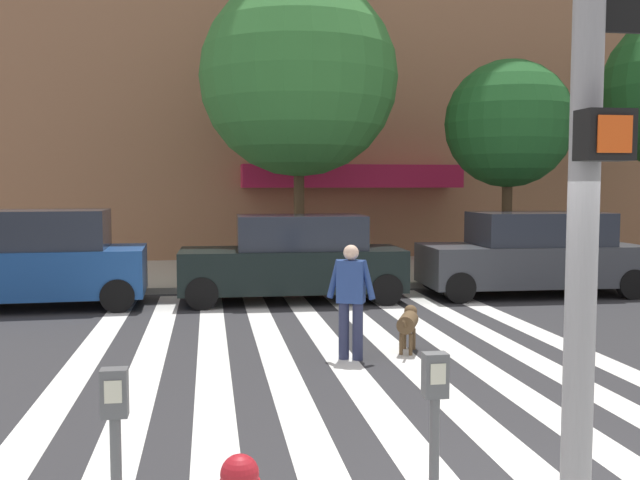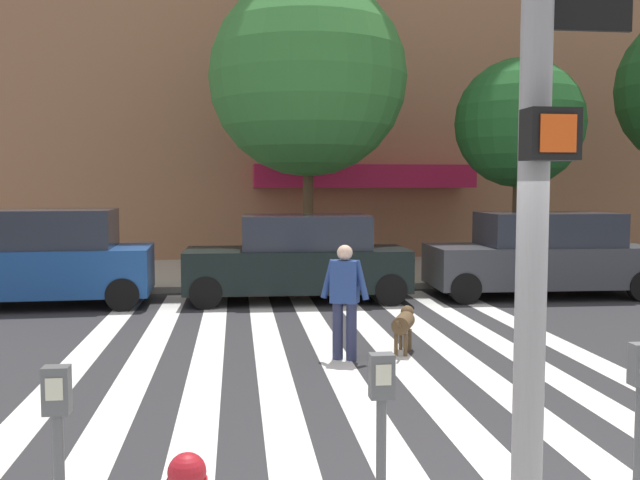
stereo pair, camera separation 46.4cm
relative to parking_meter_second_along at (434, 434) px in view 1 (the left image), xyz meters
The scene contains 12 objects.
ground_plane 6.74m from the parking_meter_second_along, 78.95° to the left, with size 160.00×160.00×0.00m, color #2B2B2D.
sidewalk_far 15.40m from the parking_meter_second_along, 85.24° to the left, with size 80.00×6.00×0.15m, color #ACA898.
crosswalk_stripes 6.64m from the parking_meter_second_along, 85.17° to the left, with size 7.65×10.97×0.01m.
parking_meter_second_along is the anchor object (origin of this frame).
parking_meter_third_along 1.79m from the parking_meter_second_along, behind, with size 0.14×0.11×1.36m.
parked_car_near_curb 11.96m from the parking_meter_second_along, 113.34° to the left, with size 4.43×2.15×1.98m.
parked_car_behind_first 10.99m from the parking_meter_second_along, 87.35° to the left, with size 4.75×1.99×1.84m.
parked_car_third_in_line 12.48m from the parking_meter_second_along, 61.65° to the left, with size 4.89×2.11×1.87m.
street_tree_nearest 14.96m from the parking_meter_second_along, 85.83° to the left, with size 5.08×5.08×7.62m.
street_tree_middle 15.00m from the parking_meter_second_along, 64.59° to the left, with size 3.24×3.24×5.51m.
pedestrian_dog_walker 5.85m from the parking_meter_second_along, 83.24° to the left, with size 0.68×0.37×1.64m.
dog_on_leash 6.40m from the parking_meter_second_along, 75.16° to the left, with size 0.50×0.93×0.65m.
Camera 1 is at (-2.56, -4.58, 2.48)m, focal length 39.47 mm.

